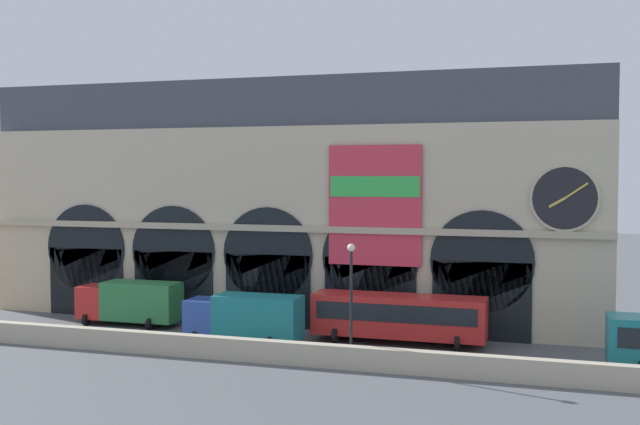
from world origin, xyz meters
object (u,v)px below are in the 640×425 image
at_px(box_truck_midwest, 131,301).
at_px(box_truck_center, 245,317).
at_px(street_lamp_quayside, 351,288).
at_px(bus_mideast, 398,316).

height_order(box_truck_midwest, box_truck_center, same).
xyz_separation_m(box_truck_center, street_lamp_quayside, (7.83, -3.28, 2.71)).
height_order(box_truck_center, bus_mideast, box_truck_center).
bearing_deg(bus_mideast, box_truck_midwest, 179.49).
bearing_deg(box_truck_midwest, bus_mideast, -0.51).
distance_m(box_truck_center, bus_mideast, 9.76).
height_order(box_truck_midwest, bus_mideast, box_truck_midwest).
relative_size(bus_mideast, street_lamp_quayside, 1.59).
distance_m(box_truck_center, street_lamp_quayside, 8.91).
distance_m(box_truck_midwest, box_truck_center, 10.50).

